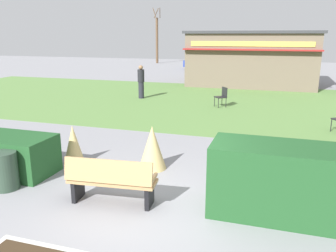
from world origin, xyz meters
The scene contains 14 objects.
ground_plane centered at (0.00, 0.00, 0.00)m, with size 80.00×80.00×0.00m, color gray.
lawn_patch centered at (0.00, 10.98, 0.00)m, with size 36.00×12.00×0.01m, color #5B8442.
park_bench centered at (-0.76, -0.03, 0.48)m, with size 1.74×0.69×0.95m.
hedge_left centered at (-3.65, 0.68, 0.45)m, with size 1.89×1.10×0.90m, color #1E4C23.
hedge_right centered at (2.24, 0.51, 0.65)m, with size 2.34×1.10×1.30m, color #1E4C23.
ornamental_grass_behind_left centered at (-2.67, 1.70, 0.49)m, with size 0.52×0.52×0.98m, color tan.
ornamental_grass_behind_right centered at (-0.65, 1.94, 0.53)m, with size 0.68×0.68×1.07m, color tan.
trash_bin centered at (-3.19, -0.09, 0.41)m, with size 0.52×0.52×0.81m, color #2D4233.
food_kiosk centered at (0.42, 17.93, 1.71)m, with size 8.09×5.39×3.41m.
cafe_chair_east centered at (-0.23, 9.96, 0.53)m, with size 0.62×0.62×0.89m.
person_strolling centered at (-4.54, 10.90, 0.86)m, with size 0.34×0.34×1.69m.
parked_car_west_slot centered at (-4.42, 27.17, 0.64)m, with size 4.27×2.20×1.20m.
parked_car_center_slot centered at (0.73, 27.17, 0.64)m, with size 4.24×2.13×1.20m.
tree_right_bg centered at (-11.45, 33.02, 2.70)m, with size 0.91×0.96×6.12m.
Camera 1 is at (2.12, -5.51, 3.15)m, focal length 37.06 mm.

